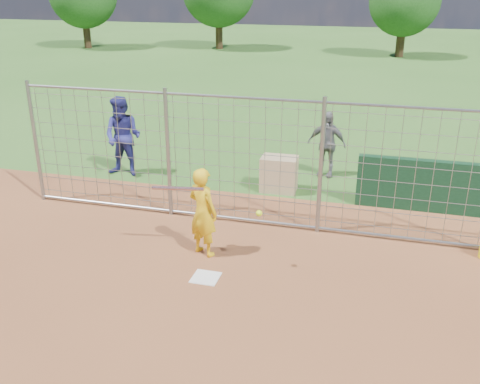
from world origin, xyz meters
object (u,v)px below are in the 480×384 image
(batter, at_px, (203,212))
(equipment_bin, at_px, (279,174))
(bystander_a, at_px, (123,137))
(bystander_b, at_px, (327,144))

(batter, bearing_deg, equipment_bin, -77.76)
(bystander_a, xyz_separation_m, bystander_b, (4.74, 1.28, -0.17))
(bystander_b, xyz_separation_m, equipment_bin, (-0.89, -1.31, -0.40))
(bystander_b, relative_size, equipment_bin, 2.00)
(batter, xyz_separation_m, bystander_a, (-3.19, 3.34, 0.18))
(equipment_bin, bearing_deg, bystander_a, 178.32)
(bystander_b, distance_m, equipment_bin, 1.63)
(batter, relative_size, bystander_b, 1.00)
(bystander_a, height_order, equipment_bin, bystander_a)
(bystander_a, distance_m, equipment_bin, 3.89)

